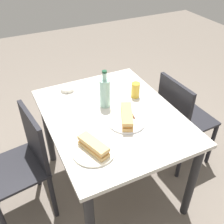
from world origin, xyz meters
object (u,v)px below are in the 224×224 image
chair_near (24,161)px  beer_glass (135,90)px  baguette_sandwich_far (127,116)px  dining_table (112,126)px  olive_bowl (67,89)px  baguette_sandwich_near (94,146)px  water_bottle (105,92)px  plate_near (94,151)px  plate_far (127,121)px  knife_far (135,119)px  knife_near (100,144)px  chair_far (180,118)px

chair_near → beer_glass: chair_near is taller
baguette_sandwich_far → dining_table: bearing=-157.7°
baguette_sandwich_far → olive_bowl: 0.61m
baguette_sandwich_near → water_bottle: 0.49m
water_bottle → plate_near: bearing=-32.6°
dining_table → plate_far: plate_far is taller
baguette_sandwich_far → knife_far: 0.06m
plate_far → beer_glass: beer_glass is taller
chair_near → knife_near: 0.61m
plate_near → baguette_sandwich_far: baguette_sandwich_far is taller
knife_near → beer_glass: 0.61m
dining_table → plate_near: (0.29, -0.26, 0.12)m
plate_far → baguette_sandwich_near: bearing=-62.1°
chair_near → knife_far: bearing=74.4°
dining_table → water_bottle: water_bottle is taller
plate_far → knife_far: (0.01, 0.05, 0.01)m
beer_glass → water_bottle: bearing=-88.4°
dining_table → plate_near: size_ratio=4.34×
dining_table → chair_far: (0.00, 0.65, -0.14)m
olive_bowl → baguette_sandwich_far: bearing=22.6°
chair_near → plate_near: (0.36, 0.39, 0.26)m
dining_table → baguette_sandwich_far: (0.12, 0.05, 0.16)m
dining_table → knife_near: bearing=-38.8°
knife_far → knife_near: bearing=-68.8°
knife_far → olive_bowl: 0.65m
beer_glass → knife_near: bearing=-50.7°
chair_near → baguette_sandwich_far: chair_near is taller
baguette_sandwich_near → beer_glass: size_ratio=1.84×
chair_far → knife_near: (0.25, -0.85, 0.27)m
chair_far → plate_far: 0.66m
chair_near → baguette_sandwich_far: 0.78m
chair_near → water_bottle: size_ratio=3.04×
knife_far → beer_glass: 0.31m
olive_bowl → chair_far: bearing=61.7°
olive_bowl → baguette_sandwich_near: bearing=-5.8°
knife_near → baguette_sandwich_far: baguette_sandwich_far is taller
chair_far → beer_glass: chair_far is taller
chair_far → water_bottle: 0.75m
baguette_sandwich_near → knife_near: baguette_sandwich_near is taller
chair_far → baguette_sandwich_near: (0.28, -0.91, 0.30)m
chair_far → plate_far: (0.12, -0.60, 0.26)m
chair_far → baguette_sandwich_far: 0.68m
plate_far → knife_near: bearing=-62.4°
chair_near → dining_table: bearing=83.6°
baguette_sandwich_far → olive_bowl: baguette_sandwich_far is taller
baguette_sandwich_near → dining_table: bearing=138.0°
dining_table → knife_near: (0.26, -0.21, 0.13)m
baguette_sandwich_near → baguette_sandwich_far: (-0.16, 0.31, 0.00)m
baguette_sandwich_far → olive_bowl: size_ratio=2.30×
dining_table → chair_far: chair_far is taller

